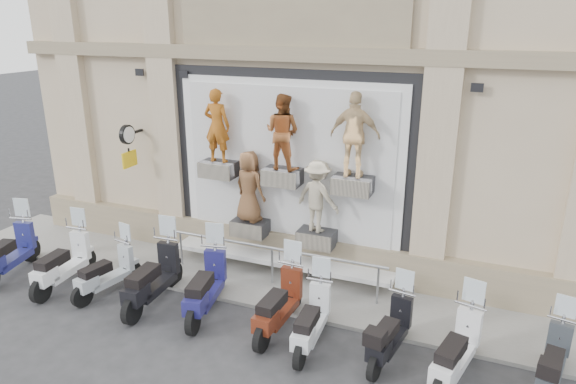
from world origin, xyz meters
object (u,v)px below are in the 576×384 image
at_px(scooter_c, 105,263).
at_px(guard_rail, 272,267).
at_px(scooter_e, 205,275).
at_px(scooter_d, 152,267).
at_px(scooter_j, 555,351).
at_px(scooter_i, 458,339).
at_px(scooter_g, 312,310).
at_px(scooter_a, 7,242).
at_px(scooter_b, 62,253).
at_px(clock_sign_bracket, 128,141).
at_px(scooter_f, 279,293).
at_px(scooter_h, 391,322).

bearing_deg(scooter_c, guard_rail, 38.74).
xyz_separation_m(guard_rail, scooter_e, (-0.77, -1.46, 0.36)).
height_order(scooter_c, scooter_d, scooter_d).
bearing_deg(scooter_d, scooter_j, -1.50).
bearing_deg(scooter_e, scooter_j, -10.17).
bearing_deg(scooter_i, scooter_g, -166.29).
xyz_separation_m(scooter_a, scooter_b, (1.50, 0.07, -0.02)).
xyz_separation_m(clock_sign_bracket, scooter_g, (5.41, -2.18, -2.07)).
bearing_deg(scooter_d, scooter_i, -4.65).
relative_size(scooter_b, scooter_f, 1.01).
bearing_deg(scooter_a, scooter_g, -13.06).
relative_size(scooter_a, scooter_f, 1.03).
distance_m(guard_rail, scooter_d, 2.52).
bearing_deg(scooter_i, guard_rail, 170.17).
xyz_separation_m(guard_rail, scooter_j, (5.36, -1.35, 0.22)).
xyz_separation_m(scooter_d, scooter_h, (4.79, 0.03, -0.12)).
bearing_deg(guard_rail, scooter_f, -61.97).
bearing_deg(scooter_a, scooter_h, -11.99).
bearing_deg(scooter_d, scooter_f, -1.35).
distance_m(guard_rail, scooter_b, 4.51).
bearing_deg(scooter_h, scooter_a, -169.38).
xyz_separation_m(scooter_h, scooter_j, (2.50, 0.20, -0.03)).
distance_m(clock_sign_bracket, scooter_i, 8.39).
xyz_separation_m(guard_rail, scooter_g, (1.51, -1.72, 0.27)).
relative_size(clock_sign_bracket, scooter_h, 0.58).
bearing_deg(scooter_j, scooter_h, -163.37).
bearing_deg(scooter_c, scooter_a, -164.89).
xyz_separation_m(scooter_d, scooter_j, (7.28, 0.23, -0.15)).
bearing_deg(scooter_b, scooter_j, -2.49).
bearing_deg(scooter_c, scooter_j, 13.05).
relative_size(scooter_e, scooter_f, 1.05).
bearing_deg(guard_rail, scooter_h, -28.42).
bearing_deg(scooter_e, scooter_c, 172.06).
height_order(scooter_c, scooter_j, scooter_c).
xyz_separation_m(scooter_a, scooter_i, (9.60, 0.05, -0.04)).
xyz_separation_m(scooter_a, scooter_g, (7.17, 0.05, -0.08)).
xyz_separation_m(scooter_c, scooter_h, (5.95, 0.05, 0.01)).
xyz_separation_m(scooter_h, scooter_i, (1.08, -0.17, 0.05)).
height_order(scooter_a, scooter_f, scooter_a).
relative_size(scooter_i, scooter_j, 1.12).
bearing_deg(scooter_g, scooter_i, -3.16).
relative_size(scooter_a, scooter_h, 1.13).
relative_size(scooter_d, scooter_f, 1.07).
distance_m(scooter_d, scooter_f, 2.72).
bearing_deg(scooter_d, guard_rail, 36.06).
distance_m(scooter_e, scooter_i, 4.72).
xyz_separation_m(scooter_a, scooter_d, (3.74, 0.19, 0.03)).
bearing_deg(clock_sign_bracket, scooter_d, -46.06).
relative_size(scooter_g, scooter_i, 0.95).
distance_m(scooter_b, scooter_j, 9.53).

